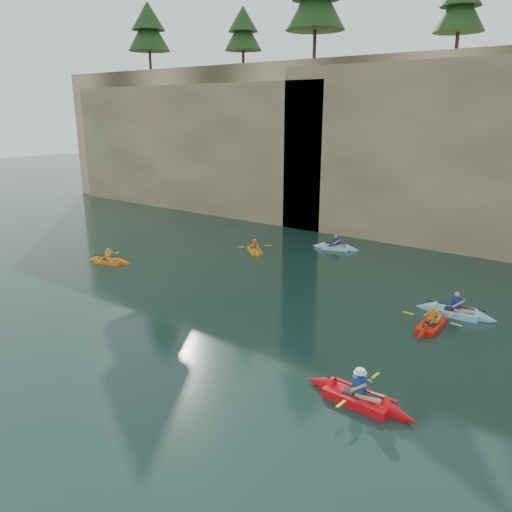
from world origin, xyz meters
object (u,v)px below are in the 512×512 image
Objects in this scene: kayaker_orange at (109,261)px; kayaker_red_far at (431,325)px; main_kayaker at (358,397)px; kayaker_ltblue_near at (455,312)px.

kayaker_orange is 0.91× the size of kayaker_red_far.
kayaker_ltblue_near is (0.46, 8.32, -0.02)m from main_kayaker.
kayaker_orange is (-17.25, 4.54, -0.05)m from main_kayaker.
kayaker_orange is at bearing 97.15° from kayaker_red_far.
main_kayaker is 17.83m from kayaker_orange.
kayaker_red_far is (0.05, 6.50, -0.04)m from main_kayaker.
main_kayaker is 6.50m from kayaker_red_far.
kayaker_orange is at bearing 169.35° from main_kayaker.
kayaker_red_far is (-0.41, -1.82, -0.02)m from kayaker_ltblue_near.
kayaker_orange is 18.10m from kayaker_ltblue_near.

